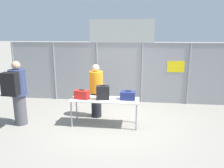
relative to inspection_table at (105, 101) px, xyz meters
name	(u,v)px	position (x,y,z in m)	size (l,w,h in m)	color
ground_plane	(112,124)	(0.18, 0.10, -0.69)	(120.00, 120.00, 0.00)	gray
fence_section	(119,71)	(0.20, 2.23, 0.46)	(8.36, 0.07, 2.21)	gray
inspection_table	(105,101)	(0.00, 0.00, 0.00)	(1.89, 0.62, 0.76)	silver
suitcase_red	(82,95)	(-0.63, -0.05, 0.19)	(0.43, 0.28, 0.27)	red
suitcase_black	(103,92)	(-0.05, -0.01, 0.26)	(0.39, 0.29, 0.41)	black
suitcase_navy	(128,95)	(0.64, 0.06, 0.18)	(0.41, 0.31, 0.25)	navy
traveler_hooded	(17,91)	(-2.38, -0.31, 0.30)	(0.45, 0.69, 1.81)	#4C4C51
security_worker_near	(96,90)	(-0.36, 0.59, 0.15)	(0.40, 0.40, 1.63)	black
utility_trailer	(165,80)	(2.12, 4.50, -0.29)	(3.78, 2.32, 0.66)	white
distant_hangar	(123,33)	(-2.60, 40.58, 1.84)	(12.30, 8.31, 5.07)	#B2B7B2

